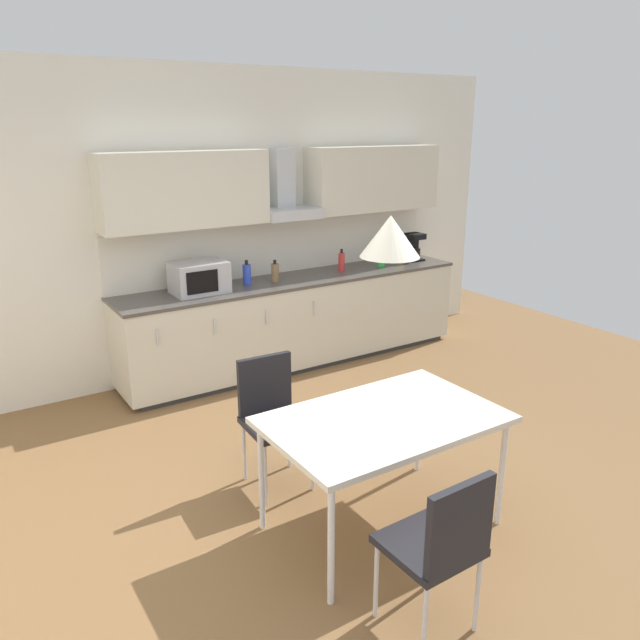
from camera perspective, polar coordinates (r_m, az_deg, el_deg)
The scene contains 16 objects.
ground_plane at distance 4.18m, azimuth 0.41°, elevation -16.58°, with size 9.39×7.68×0.02m, color brown.
wall_back at distance 5.89m, azimuth -13.77°, elevation 8.13°, with size 7.51×0.10×2.84m, color silver.
kitchen_counter at distance 6.26m, azimuth -2.15°, elevation -0.04°, with size 3.59×0.66×0.88m.
backsplash_tile at distance 6.34m, azimuth -3.64°, elevation 6.71°, with size 3.57×0.02×0.53m, color silver.
upper_wall_cabinets at distance 6.12m, azimuth -3.02°, elevation 12.26°, with size 3.57×0.40×0.66m.
microwave at distance 5.67m, azimuth -10.99°, elevation 3.84°, with size 0.48×0.35×0.28m.
coffee_maker at distance 7.01m, azimuth 8.50°, elevation 6.65°, with size 0.18×0.19×0.30m.
bottle_blue at distance 5.92m, azimuth -6.71°, elevation 4.20°, with size 0.08×0.08×0.23m.
bottle_brown at distance 6.01m, azimuth -4.13°, elevation 4.38°, with size 0.07×0.07×0.21m.
bottle_red at distance 6.42m, azimuth 1.98°, elevation 5.36°, with size 0.06×0.06×0.23m.
bottle_yellow at distance 6.89m, azimuth 7.39°, elevation 6.16°, with size 0.08×0.08×0.26m.
bottle_green at distance 6.66m, azimuth 5.63°, elevation 5.62°, with size 0.08×0.08×0.20m.
dining_table at distance 3.66m, azimuth 5.85°, elevation -9.46°, with size 1.35×0.86×0.73m.
chair_near_left at distance 3.06m, azimuth 11.10°, elevation -19.10°, with size 0.41×0.41×0.87m.
chair_far_left at distance 4.19m, azimuth -4.46°, elevation -8.05°, with size 0.42×0.42×0.87m.
pendant_lamp at distance 3.31m, azimuth 6.44°, elevation 7.62°, with size 0.32×0.32×0.22m, color silver.
Camera 1 is at (-1.90, -2.89, 2.34)m, focal length 35.00 mm.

